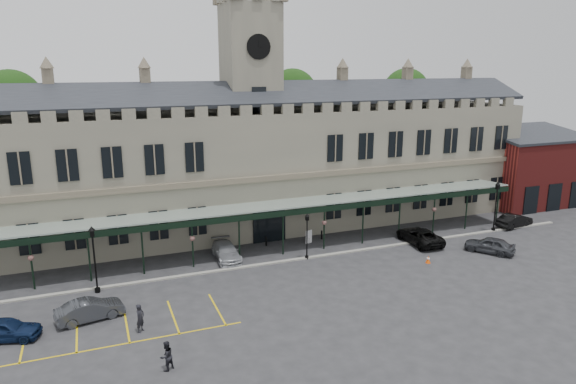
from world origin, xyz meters
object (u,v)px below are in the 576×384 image
object	(u,v)px
lamp_post_mid	(307,232)
car_taxi	(226,252)
lamp_post_right	(496,202)
car_right_b	(514,220)
lamp_post_left	(94,253)
person_a	(140,318)
sign_board	(309,237)
traffic_cone	(428,260)
car_left_a	(5,329)
car_right_a	(490,245)
person_b	(166,356)
car_left_b	(90,310)
clock_tower	(251,99)
station_building	(252,166)
car_van	(419,236)

from	to	relation	value
lamp_post_mid	car_taxi	size ratio (longest dim) A/B	0.86
lamp_post_right	car_right_b	size ratio (longest dim) A/B	1.21
lamp_post_left	person_a	size ratio (longest dim) A/B	2.77
sign_board	traffic_cone	bearing A→B (deg)	-65.31
car_left_a	car_right_a	xyz separation A→B (m)	(38.40, 1.13, 0.03)
person_b	car_right_a	bearing A→B (deg)	162.94
car_left_a	car_right_a	size ratio (longest dim) A/B	0.96
car_left_b	person_a	distance (m)	4.07
clock_tower	lamp_post_mid	distance (m)	15.08
sign_board	lamp_post_left	bearing A→B (deg)	175.01
clock_tower	car_right_a	xyz separation A→B (m)	(17.40, -15.10, -12.38)
car_left_b	station_building	bearing A→B (deg)	-58.36
clock_tower	traffic_cone	distance (m)	22.60
car_left_a	person_b	world-z (taller)	person_b
traffic_cone	car_left_b	bearing A→B (deg)	-179.52
traffic_cone	car_van	distance (m)	4.99
sign_board	person_a	distance (m)	20.00
car_van	car_right_a	xyz separation A→B (m)	(4.40, -4.35, -0.02)
car_right_a	car_right_b	distance (m)	9.26
clock_tower	car_taxi	bearing A→B (deg)	-121.75
station_building	sign_board	world-z (taller)	station_building
car_taxi	car_right_a	bearing A→B (deg)	-15.52
sign_board	car_left_b	size ratio (longest dim) A/B	0.29
lamp_post_right	traffic_cone	distance (m)	12.63
lamp_post_left	traffic_cone	xyz separation A→B (m)	(26.38, -4.11, -2.75)
car_right_b	lamp_post_left	bearing A→B (deg)	81.51
station_building	clock_tower	size ratio (longest dim) A/B	2.42
person_a	station_building	bearing A→B (deg)	3.93
lamp_post_right	traffic_cone	size ratio (longest dim) A/B	8.29
sign_board	car_van	bearing A→B (deg)	-38.94
car_van	person_a	xyz separation A→B (m)	(-26.20, -7.47, 0.18)
traffic_cone	sign_board	world-z (taller)	sign_board
traffic_cone	car_right_a	bearing A→B (deg)	0.79
lamp_post_right	sign_board	size ratio (longest dim) A/B	4.08
car_right_a	person_a	size ratio (longest dim) A/B	2.30
station_building	lamp_post_mid	bearing A→B (deg)	-81.62
sign_board	car_van	distance (m)	10.42
car_left_b	car_van	bearing A→B (deg)	-92.81
sign_board	car_left_a	world-z (taller)	car_left_a
clock_tower	car_right_a	distance (m)	26.16
station_building	car_left_b	world-z (taller)	station_building
car_left_b	person_b	world-z (taller)	person_b
car_taxi	car_right_a	world-z (taller)	car_right_a
traffic_cone	car_right_b	distance (m)	15.30
station_building	lamp_post_right	size ratio (longest dim) A/B	11.57
person_b	clock_tower	bearing A→B (deg)	-150.16
lamp_post_mid	lamp_post_right	size ratio (longest dim) A/B	0.79
lamp_post_right	car_left_a	size ratio (longest dim) A/B	1.27
lamp_post_right	car_left_a	world-z (taller)	lamp_post_right
lamp_post_left	traffic_cone	distance (m)	26.84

